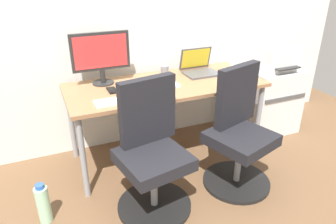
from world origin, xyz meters
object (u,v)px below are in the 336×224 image
object	(u,v)px
office_chair_right	(238,134)
open_laptop	(199,67)
desktop_monitor	(101,55)
water_bottle_on_floor	(43,204)
coffee_mug	(227,74)
side_cabinet	(268,99)
office_chair_left	(152,154)
printer	(275,57)

from	to	relation	value
office_chair_right	open_laptop	xyz separation A→B (m)	(0.02, 0.71, 0.34)
open_laptop	desktop_monitor	bearing A→B (deg)	175.57
water_bottle_on_floor	coffee_mug	world-z (taller)	coffee_mug
office_chair_right	side_cabinet	bearing A→B (deg)	37.29
office_chair_right	open_laptop	world-z (taller)	office_chair_right
open_laptop	side_cabinet	bearing A→B (deg)	-6.16
coffee_mug	office_chair_left	bearing A→B (deg)	-152.36
side_cabinet	printer	world-z (taller)	printer
water_bottle_on_floor	coffee_mug	xyz separation A→B (m)	(1.64, 0.36, 0.60)
side_cabinet	water_bottle_on_floor	world-z (taller)	side_cabinet
office_chair_left	printer	distance (m)	1.70
desktop_monitor	open_laptop	distance (m)	0.91
water_bottle_on_floor	desktop_monitor	bearing A→B (deg)	47.41
office_chair_left	office_chair_right	size ratio (longest dim) A/B	1.00
water_bottle_on_floor	printer	bearing A→B (deg)	12.55
desktop_monitor	coffee_mug	xyz separation A→B (m)	(1.03, -0.31, -0.20)
desktop_monitor	coffee_mug	world-z (taller)	desktop_monitor
office_chair_right	water_bottle_on_floor	distance (m)	1.51
office_chair_left	side_cabinet	bearing A→B (deg)	21.94
office_chair_left	water_bottle_on_floor	bearing A→B (deg)	171.74
desktop_monitor	coffee_mug	distance (m)	1.09
office_chair_left	side_cabinet	distance (m)	1.66
water_bottle_on_floor	open_laptop	distance (m)	1.72
side_cabinet	water_bottle_on_floor	size ratio (longest dim) A/B	2.17
printer	desktop_monitor	distance (m)	1.70
side_cabinet	printer	bearing A→B (deg)	-90.00
open_laptop	office_chair_left	bearing A→B (deg)	-136.40
desktop_monitor	coffee_mug	bearing A→B (deg)	-16.78
water_bottle_on_floor	open_laptop	size ratio (longest dim) A/B	1.00
office_chair_right	side_cabinet	xyz separation A→B (m)	(0.82, 0.62, -0.09)
water_bottle_on_floor	office_chair_right	bearing A→B (deg)	-4.31
coffee_mug	open_laptop	bearing A→B (deg)	121.11
printer	water_bottle_on_floor	xyz separation A→B (m)	(-2.29, -0.51, -0.65)
side_cabinet	open_laptop	distance (m)	0.91
office_chair_right	water_bottle_on_floor	bearing A→B (deg)	175.69
office_chair_left	desktop_monitor	distance (m)	0.95
office_chair_left	water_bottle_on_floor	distance (m)	0.81
printer	coffee_mug	xyz separation A→B (m)	(-0.65, -0.15, -0.04)
office_chair_left	printer	bearing A→B (deg)	21.91
water_bottle_on_floor	desktop_monitor	world-z (taller)	desktop_monitor
desktop_monitor	coffee_mug	size ratio (longest dim) A/B	5.22
office_chair_right	desktop_monitor	distance (m)	1.28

